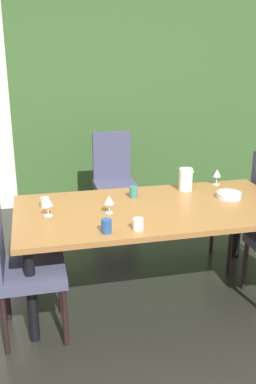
% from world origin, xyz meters
% --- Properties ---
extents(ground_plane, '(5.96, 5.45, 0.02)m').
position_xyz_m(ground_plane, '(0.00, 0.00, -0.01)').
color(ground_plane, black).
extents(garden_window_panel, '(3.75, 0.10, 2.64)m').
position_xyz_m(garden_window_panel, '(1.10, 2.67, 1.32)').
color(garden_window_panel, '#365729').
rests_on(garden_window_panel, ground_plane).
extents(dining_table, '(2.09, 1.02, 0.73)m').
position_xyz_m(dining_table, '(0.31, 0.41, 0.66)').
color(dining_table, '#956232').
rests_on(dining_table, ground_plane).
extents(chair_head_far, '(0.44, 0.45, 1.03)m').
position_xyz_m(chair_head_far, '(0.29, 1.86, 0.56)').
color(chair_head_far, '#42425E').
rests_on(chair_head_far, ground_plane).
extents(chair_right_far, '(0.44, 0.44, 1.00)m').
position_xyz_m(chair_right_far, '(1.33, 0.74, 0.55)').
color(chair_right_far, '#42425E').
rests_on(chair_right_far, ground_plane).
extents(chair_left_near, '(0.44, 0.44, 1.03)m').
position_xyz_m(chair_left_near, '(-0.71, 0.08, 0.57)').
color(chair_left_near, '#42425E').
rests_on(chair_left_near, ground_plane).
extents(wine_glass_near_window, '(0.08, 0.08, 0.16)m').
position_xyz_m(wine_glass_near_window, '(-0.48, 0.41, 0.84)').
color(wine_glass_near_window, silver).
rests_on(wine_glass_near_window, dining_table).
extents(wine_glass_center, '(0.07, 0.07, 0.14)m').
position_xyz_m(wine_glass_center, '(1.02, 0.83, 0.83)').
color(wine_glass_center, silver).
rests_on(wine_glass_center, dining_table).
extents(wine_glass_near_shelf, '(0.07, 0.07, 0.13)m').
position_xyz_m(wine_glass_near_shelf, '(-0.04, 0.37, 0.83)').
color(wine_glass_near_shelf, silver).
rests_on(wine_glass_near_shelf, dining_table).
extents(serving_bowl_south, '(0.20, 0.20, 0.05)m').
position_xyz_m(serving_bowl_south, '(0.97, 0.48, 0.75)').
color(serving_bowl_south, white).
rests_on(serving_bowl_south, dining_table).
extents(cup_front, '(0.07, 0.07, 0.08)m').
position_xyz_m(cup_front, '(0.09, 0.02, 0.77)').
color(cup_front, white).
rests_on(cup_front, dining_table).
extents(cup_west, '(0.07, 0.07, 0.08)m').
position_xyz_m(cup_west, '(-0.50, 0.60, 0.77)').
color(cup_west, beige).
rests_on(cup_west, dining_table).
extents(cup_corner, '(0.07, 0.07, 0.09)m').
position_xyz_m(cup_corner, '(-0.12, 0.02, 0.78)').
color(cup_corner, '#244989').
rests_on(cup_corner, dining_table).
extents(cup_north, '(0.07, 0.07, 0.09)m').
position_xyz_m(cup_north, '(0.22, 0.67, 0.78)').
color(cup_north, '#32776F').
rests_on(cup_north, dining_table).
extents(pitcher_left, '(0.13, 0.11, 0.19)m').
position_xyz_m(pitcher_left, '(0.69, 0.74, 0.83)').
color(pitcher_left, white).
rests_on(pitcher_left, dining_table).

